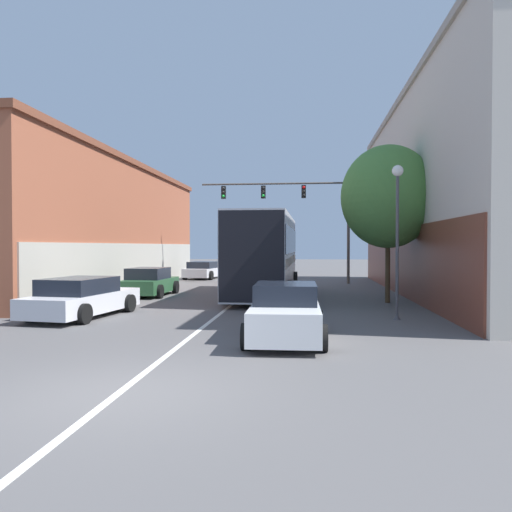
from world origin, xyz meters
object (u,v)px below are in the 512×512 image
Objects in this scene: street_lamp at (397,223)px; bus at (265,252)px; parked_car_left_mid at (82,298)px; street_tree_near at (388,197)px; parked_car_left_far at (149,282)px; parked_car_left_near at (203,270)px; traffic_signal_gantry at (298,205)px; hatchback_foreground at (286,313)px.

bus is at bearing 125.17° from street_lamp.
street_tree_near is at bearing -56.75° from parked_car_left_mid.
parked_car_left_far is at bearing 147.13° from street_lamp.
parked_car_left_mid is (-5.46, -7.24, -1.45)m from bus.
parked_car_left_near is at bearing 127.45° from street_tree_near.
street_lamp is (4.80, -6.81, 1.01)m from bus.
traffic_signal_gantry is (6.80, -3.58, 4.34)m from parked_car_left_near.
street_lamp is at bearing -80.46° from parked_car_left_mid.
parked_car_left_near is at bearing 1.73° from parked_car_left_far.
street_tree_near is (10.69, -13.95, 3.78)m from parked_car_left_near.
bus is 8.39m from street_lamp.
street_tree_near is (10.72, 5.25, 3.75)m from parked_car_left_mid.
street_lamp reaches higher than hatchback_foreground.
hatchback_foreground is at bearing -171.77° from bus.
street_lamp is at bearing -121.04° from parked_car_left_far.
parked_car_left_near is at bearing 15.85° from hatchback_foreground.
parked_car_left_mid is at bearing 143.60° from bus.
parked_car_left_near is 8.82m from traffic_signal_gantry.
bus is 2.65× the size of parked_car_left_far.
street_lamp reaches higher than parked_car_left_near.
bus is 8.97m from traffic_signal_gantry.
street_lamp reaches higher than bus.
parked_car_left_far is 0.42× the size of traffic_signal_gantry.
street_lamp is at bearing -143.80° from parked_car_left_near.
parked_car_left_near is 1.04× the size of parked_car_left_far.
street_tree_near is (3.89, -10.37, -0.56)m from traffic_signal_gantry.
street_tree_near reaches higher than street_lamp.
parked_car_left_mid is 12.51m from street_tree_near.
parked_car_left_mid is at bearing -153.90° from street_tree_near.
traffic_signal_gantry reaches higher than street_lamp.
parked_car_left_mid is 7.05m from parked_car_left_far.
hatchback_foreground is 5.66m from street_lamp.
parked_car_left_far is at bearing -128.51° from traffic_signal_gantry.
bus reaches higher than hatchback_foreground.
street_lamp is at bearing -95.51° from street_tree_near.
bus is 5.64m from parked_car_left_far.
traffic_signal_gantry is 1.43× the size of street_tree_near.
hatchback_foreground is 0.79× the size of street_lamp.
hatchback_foreground is at bearing -89.84° from traffic_signal_gantry.
parked_car_left_far is 12.45m from street_lamp.
hatchback_foreground is at bearing -144.87° from parked_car_left_far.
street_lamp is at bearing -144.22° from bus.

